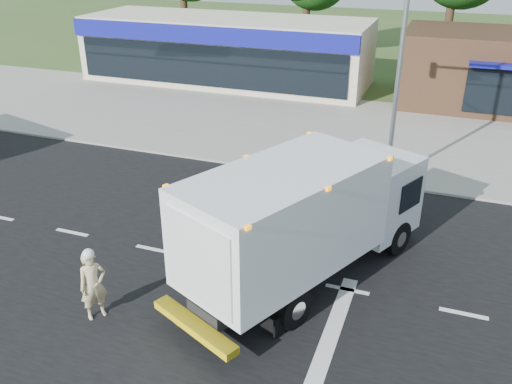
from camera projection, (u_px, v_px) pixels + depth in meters
ground at (245, 269)px, 15.68m from camera, size 120.00×120.00×0.00m
road_asphalt at (245, 268)px, 15.67m from camera, size 60.00×14.00×0.02m
sidewalk at (316, 164)px, 22.58m from camera, size 60.00×2.40×0.12m
parking_apron at (344, 123)px, 27.51m from camera, size 60.00×9.00×0.02m
lane_markings at (274, 305)px, 14.11m from camera, size 55.20×7.00×0.01m
ems_box_truck at (306, 214)px, 14.28m from camera, size 5.72×8.46×3.62m
emergency_worker at (93, 284)px, 13.33m from camera, size 0.76×0.82×1.98m
retail_strip_mall at (226, 50)px, 34.45m from camera, size 18.00×6.20×4.00m
brown_storefront at (496, 70)px, 29.53m from camera, size 10.00×6.70×4.00m
traffic_signal_pole at (382, 53)px, 19.23m from camera, size 3.51×0.25×8.00m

